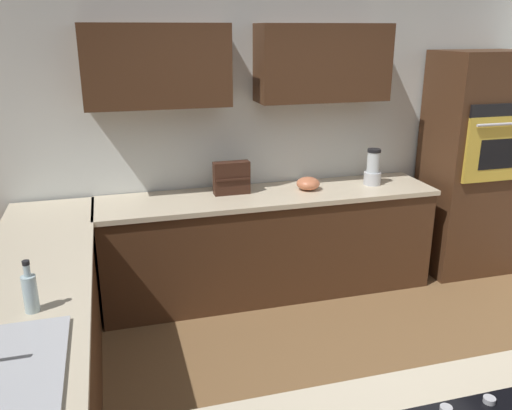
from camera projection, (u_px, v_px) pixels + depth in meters
wall_back at (263, 122)px, 4.54m from camera, size 6.00×0.44×2.60m
lower_cabinets_back at (269, 246)px, 4.55m from camera, size 2.80×0.60×0.86m
countertop_back at (269, 196)px, 4.41m from camera, size 2.84×0.64×0.04m
lower_cabinets_side at (42, 354)px, 3.04m from camera, size 0.60×2.90×0.86m
countertop_side at (31, 283)px, 2.90m from camera, size 0.64×2.94×0.04m
wall_oven at (473, 165)px, 4.86m from camera, size 0.80×0.66×2.02m
sink_unit at (3, 368)px, 2.11m from camera, size 0.46×0.70×0.23m
blender at (373, 169)px, 4.62m from camera, size 0.15×0.15×0.32m
mixing_bowl at (308, 183)px, 4.49m from camera, size 0.20×0.20×0.11m
spice_rack at (232, 178)px, 4.35m from camera, size 0.30×0.11×0.27m
dish_soap_bottle at (30, 292)px, 2.54m from camera, size 0.07×0.07×0.27m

